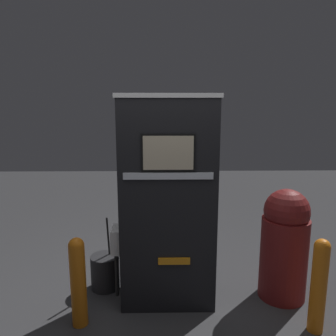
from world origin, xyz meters
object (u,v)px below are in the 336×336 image
safety_bollard_far (319,283)px  squeegee_bucket (105,272)px  gas_pump (168,202)px  safety_bollard (78,280)px  trash_bin (284,243)px

safety_bollard_far → squeegee_bucket: size_ratio=1.05×
gas_pump → safety_bollard: gas_pump is taller
safety_bollard → safety_bollard_far: 2.13m
gas_pump → safety_bollard: size_ratio=2.47×
safety_bollard_far → squeegee_bucket: safety_bollard_far is taller
squeegee_bucket → gas_pump: bearing=-16.4°
safety_bollard → squeegee_bucket: size_ratio=1.02×
safety_bollard_far → squeegee_bucket: 2.15m
trash_bin → safety_bollard: bearing=-168.2°
safety_bollard → squeegee_bucket: safety_bollard is taller
gas_pump → safety_bollard_far: size_ratio=2.40×
gas_pump → trash_bin: 1.29m
trash_bin → squeegee_bucket: size_ratio=1.40×
safety_bollard_far → squeegee_bucket: bearing=159.7°
trash_bin → safety_bollard_far: size_ratio=1.34×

